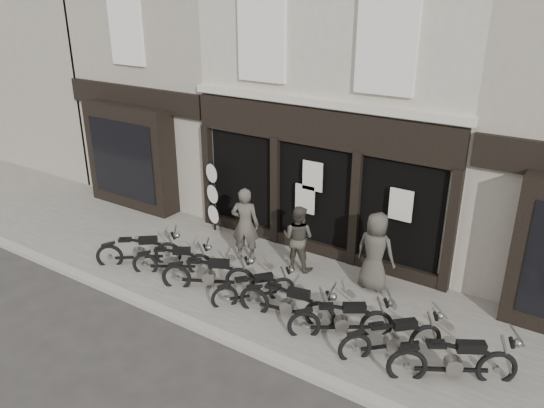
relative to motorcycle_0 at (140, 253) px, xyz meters
The scene contains 18 objects.
ground_plane 3.32m from the motorcycle_0, ahead, with size 90.00×90.00×0.00m, color #2D2B28.
pavement 3.44m from the motorcycle_0, 15.93° to the left, with size 30.00×4.20×0.12m, color #615C56.
kerb 3.52m from the motorcycle_0, 20.18° to the right, with size 30.00×0.25×0.13m, color gray.
central_building 7.76m from the motorcycle_0, 61.20° to the left, with size 7.30×6.22×8.34m.
neighbour_left 7.60m from the motorcycle_0, 117.25° to the left, with size 5.60×6.73×8.34m.
filler_left 13.26m from the motorcycle_0, 151.68° to the left, with size 11.00×6.00×8.20m, color gray.
motorcycle_0 is the anchor object (origin of this frame).
motorcycle_1 1.02m from the motorcycle_0, ahead, with size 1.74×1.27×0.94m.
motorcycle_2 2.22m from the motorcycle_0, ahead, with size 2.01×1.27×1.05m.
motorcycle_3 3.40m from the motorcycle_0, ahead, with size 1.41×1.57×0.91m.
motorcycle_4 4.35m from the motorcycle_0, ahead, with size 2.13×0.72×1.03m.
motorcycle_5 5.56m from the motorcycle_0, ahead, with size 1.85×1.41×1.01m.
motorcycle_6 6.61m from the motorcycle_0, ahead, with size 1.63×1.61×0.99m.
motorcycle_7 7.78m from the motorcycle_0, ahead, with size 2.06×1.43×1.10m.
man_left 2.74m from the motorcycle_0, 38.39° to the left, with size 0.71×0.46×1.93m, color #454039.
man_centre 3.99m from the motorcycle_0, 29.92° to the left, with size 0.80×0.62×1.65m, color #3D3A31.
man_right 5.80m from the motorcycle_0, 21.70° to the left, with size 0.91×0.59×1.87m, color #3D3933.
advert_sign_post 2.66m from the motorcycle_0, 83.36° to the left, with size 0.52×0.34×2.18m.
Camera 1 is at (5.98, -8.07, 6.56)m, focal length 35.00 mm.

